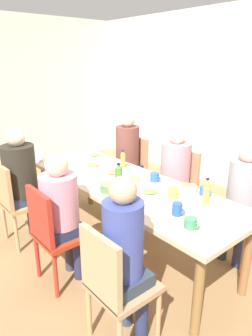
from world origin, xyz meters
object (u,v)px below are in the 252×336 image
Objects in this scene: chair_0 at (15,199)px; chair_1 at (53,231)px; cup_5 at (173,192)px; cup_3 at (155,177)px; cup_2 at (191,223)px; person_5 at (175,169)px; person_3 at (125,251)px; bowl_1 at (188,189)px; plate_4 at (113,173)px; person_4 at (127,151)px; bowl_0 at (110,187)px; chair_5 at (179,184)px; plate_1 at (150,193)px; plate_3 at (93,166)px; chair_4 at (132,167)px; dining_table at (126,189)px; cup_0 at (177,209)px; chair_2 at (245,209)px; person_0 at (21,176)px; plate_0 at (133,179)px; bottle_0 at (206,192)px; cup_4 at (205,191)px; person_1 at (61,207)px; cup_6 at (40,158)px; plate_2 at (95,156)px; cup_1 at (124,173)px; bottle_2 at (119,177)px; bottle_1 at (123,160)px; person_2 at (242,194)px.

chair_0 and chair_1 have the same top height.
cup_3 is at bearing 158.20° from cup_5.
cup_2 is at bearing -34.44° from cup_5.
person_3 is at bearing -59.73° from person_5.
bowl_1 is at bearing 37.90° from chair_0.
plate_4 is 1.99× the size of cup_5.
person_4 is 1.48m from cup_5.
bowl_0 is 0.57m from cup_5.
chair_5 is 0.91m from plate_1.
person_4 is at bearing 109.04° from plate_3.
cup_5 is at bearing 30.73° from plate_1.
chair_4 is (-0.83, 1.60, 0.00)m from chair_1.
dining_table is at bearing -2.12° from plate_3.
cup_0 reaches higher than plate_1.
person_4 is 1.99m from cup_2.
chair_5 is at bearing 180.00° from chair_2.
cup_3 is at bearing -25.62° from person_4.
chair_0 is 0.72× the size of person_4.
person_0 is 1.15m from plate_0.
chair_5 is at bearing 142.44° from bottle_0.
cup_4 is (0.32, 0.35, 0.02)m from plate_1.
person_3 is (0.83, 0.00, 0.00)m from person_1.
plate_0 is at bearing -89.23° from chair_5.
chair_1 reaches higher than cup_6.
person_1 reaches higher than cup_5.
plate_0 is 0.92m from plate_2.
person_0 is 1.38× the size of chair_1.
dining_table is 1.16m from chair_2.
bottle_0 is at bearing 6.52° from cup_1.
bowl_1 is 0.69m from cup_1.
plate_3 is (-0.59, 0.73, 0.05)m from person_1.
person_0 is 5.04× the size of bottle_2.
bowl_0 is 1.49× the size of cup_0.
bowl_1 is at bearing 18.80° from plate_0.
bottle_1 reaches higher than chair_0.
cup_2 is 0.88m from bottle_2.
cup_5 reaches higher than bowl_1.
plate_4 is 0.96m from cup_6.
chair_1 is (0.83, -0.09, -0.23)m from person_0.
plate_0 is (0.83, -0.71, 0.24)m from chair_4.
person_3 is 1.73m from chair_5.
person_2 is 1.31× the size of chair_4.
person_0 is 5.02× the size of plate_3.
cup_0 is at bearing -31.11° from cup_3.
cup_3 is at bearing -74.55° from chair_5.
plate_3 is at bearing -73.03° from chair_4.
chair_0 is 0.83m from chair_1.
cup_4 is at bearing 37.47° from chair_0.
person_4 reaches higher than bottle_2.
cup_2 is (0.94, -1.00, 0.27)m from chair_5.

